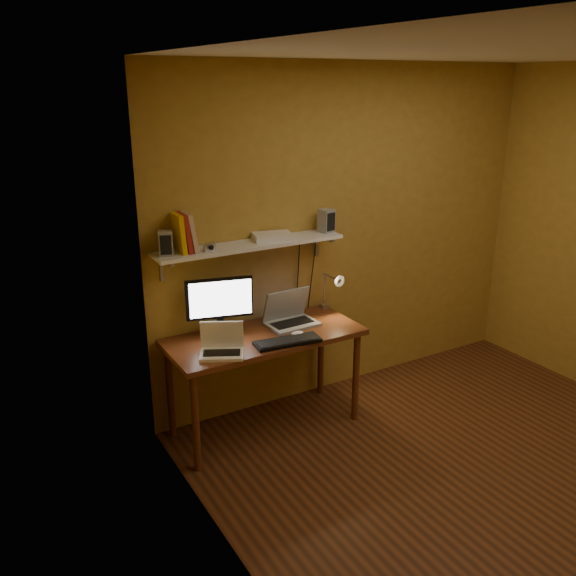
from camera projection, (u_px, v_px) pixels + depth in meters
room at (511, 290)px, 3.54m from camera, size 3.44×3.24×2.64m
desk at (265, 345)px, 4.34m from camera, size 1.40×0.60×0.75m
wall_shelf at (251, 245)px, 4.28m from camera, size 1.40×0.25×0.21m
monitor at (220, 304)px, 4.22m from camera, size 0.46×0.24×0.42m
laptop at (289, 315)px, 4.49m from camera, size 0.37×0.27×0.26m
netbook at (222, 345)px, 4.00m from camera, size 0.34×0.31×0.21m
keyboard at (287, 342)px, 4.17m from camera, size 0.48×0.21×0.02m
mouse at (297, 334)px, 4.28m from camera, size 0.10×0.06×0.03m
desk_lamp at (332, 287)px, 4.66m from camera, size 0.09×0.23×0.38m
speaker_left at (166, 243)px, 3.95m from camera, size 0.11×0.11×0.16m
speaker_right at (326, 221)px, 4.55m from camera, size 0.11×0.11×0.17m
books at (184, 233)px, 4.01m from camera, size 0.14×0.18×0.26m
shelf_camera at (210, 247)px, 4.06m from camera, size 0.10×0.06×0.06m
router at (272, 236)px, 4.36m from camera, size 0.31×0.25×0.05m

